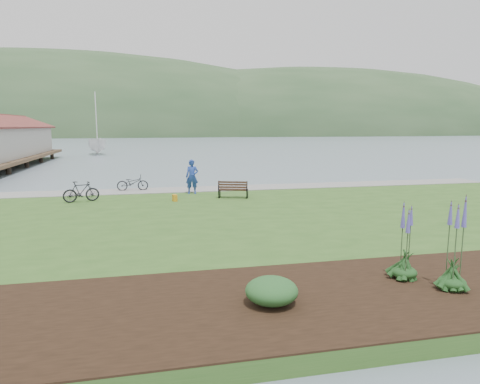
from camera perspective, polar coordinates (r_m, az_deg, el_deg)
The scene contains 13 objects.
ground at distance 19.25m, azimuth 2.60°, elevation -3.59°, with size 600.00×600.00×0.00m, color slate.
lawn at distance 17.33m, azimuth 4.32°, elevation -4.32°, with size 34.00×20.00×0.40m, color #2E551E.
shoreline_path at distance 25.80m, azimuth -1.38°, elevation 0.52°, with size 34.00×2.20×0.03m, color gray.
far_hillside at distance 189.84m, azimuth -4.98°, elevation 7.51°, with size 580.00×80.00×38.00m, color #2D4C2A, non-canonical shape.
park_bench at distance 22.27m, azimuth -0.92°, elevation 0.38°, with size 1.63×1.05×0.94m.
person at distance 23.77m, azimuth -6.42°, elevation 2.43°, with size 0.81×0.56×2.23m, color #203A94.
bicycle_a at distance 25.57m, azimuth -14.14°, elevation 1.20°, with size 1.78×0.62×0.93m, color black.
bicycle_b at distance 22.52m, azimuth -20.42°, elevation 0.06°, with size 1.73×0.50×1.04m, color black.
sailboat at distance 66.31m, azimuth -18.41°, elevation 4.78°, with size 10.89×11.09×28.70m, color silver.
pannier at distance 21.63m, azimuth -8.69°, elevation -0.78°, with size 0.20×0.31×0.33m, color #C48417.
echium_0 at distance 10.87m, azimuth 26.69°, elevation -6.96°, with size 0.62×0.62×2.36m.
echium_4 at distance 11.15m, azimuth 21.21°, elevation -6.49°, with size 0.62×0.62×2.25m.
shrub_0 at distance 9.18m, azimuth 4.23°, elevation -13.00°, with size 1.11×1.11×0.56m, color #1E4C21.
Camera 1 is at (-4.91, -18.15, 4.12)m, focal length 32.00 mm.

